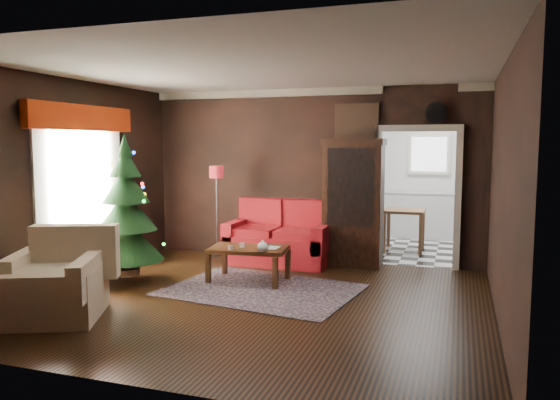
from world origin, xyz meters
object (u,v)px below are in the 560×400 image
(curio_cabinet, at_px, (353,206))
(kitchen_table, at_px, (404,230))
(armchair, at_px, (54,277))
(teapot, at_px, (263,246))
(loveseat, at_px, (279,232))
(floor_lamp, at_px, (217,211))
(wall_clock, at_px, (436,112))
(christmas_tree, at_px, (126,207))
(coffee_table, at_px, (249,264))

(curio_cabinet, relative_size, kitchen_table, 2.53)
(curio_cabinet, bearing_deg, armchair, -126.12)
(teapot, relative_size, kitchen_table, 0.21)
(loveseat, bearing_deg, floor_lamp, -169.75)
(loveseat, distance_m, kitchen_table, 2.45)
(loveseat, bearing_deg, curio_cabinet, 10.83)
(teapot, bearing_deg, curio_cabinet, 63.00)
(floor_lamp, xyz_separation_m, wall_clock, (3.35, 0.58, 1.55))
(christmas_tree, bearing_deg, teapot, 10.14)
(floor_lamp, relative_size, kitchen_table, 1.94)
(loveseat, bearing_deg, kitchen_table, 42.51)
(christmas_tree, bearing_deg, armchair, -85.98)
(loveseat, distance_m, teapot, 1.52)
(kitchen_table, bearing_deg, loveseat, -137.49)
(floor_lamp, bearing_deg, armchair, -98.35)
(wall_clock, relative_size, kitchen_table, 0.43)
(wall_clock, height_order, kitchen_table, wall_clock)
(armchair, bearing_deg, christmas_tree, 70.31)
(loveseat, bearing_deg, coffee_table, -91.32)
(curio_cabinet, xyz_separation_m, christmas_tree, (-2.73, -2.05, 0.10))
(christmas_tree, relative_size, coffee_table, 1.76)
(armchair, height_order, teapot, armchair)
(armchair, relative_size, coffee_table, 0.99)
(coffee_table, height_order, kitchen_table, kitchen_table)
(armchair, distance_m, wall_clock, 5.70)
(loveseat, xyz_separation_m, kitchen_table, (1.80, 1.65, -0.12))
(loveseat, distance_m, christmas_tree, 2.48)
(loveseat, distance_m, floor_lamp, 1.07)
(teapot, height_order, wall_clock, wall_clock)
(floor_lamp, height_order, coffee_table, floor_lamp)
(kitchen_table, bearing_deg, armchair, -123.08)
(wall_clock, bearing_deg, floor_lamp, -170.16)
(armchair, height_order, wall_clock, wall_clock)
(teapot, bearing_deg, armchair, -132.97)
(coffee_table, relative_size, kitchen_table, 1.41)
(loveseat, relative_size, teapot, 10.61)
(christmas_tree, xyz_separation_m, teapot, (1.86, 0.33, -0.49))
(christmas_tree, distance_m, armchair, 1.66)
(christmas_tree, relative_size, teapot, 11.61)
(curio_cabinet, bearing_deg, teapot, -117.00)
(wall_clock, bearing_deg, teapot, -137.55)
(floor_lamp, bearing_deg, teapot, -45.84)
(teapot, height_order, kitchen_table, kitchen_table)
(floor_lamp, relative_size, wall_clock, 4.55)
(loveseat, bearing_deg, wall_clock, 9.66)
(loveseat, height_order, floor_lamp, floor_lamp)
(christmas_tree, xyz_separation_m, kitchen_table, (3.38, 3.48, -0.68))
(armchair, bearing_deg, loveseat, 42.71)
(loveseat, height_order, teapot, loveseat)
(loveseat, distance_m, wall_clock, 3.04)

